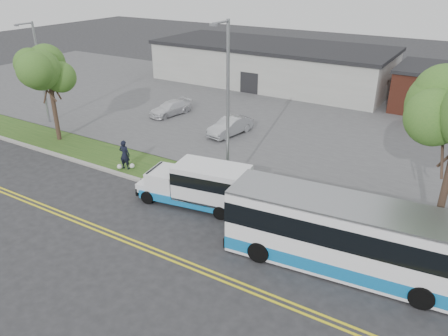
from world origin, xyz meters
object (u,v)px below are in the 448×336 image
Objects in this scene: streetlight_near at (227,105)px; shuttle_bus at (201,184)px; streetlight_far at (39,69)px; tree_west at (48,72)px; transit_bus at (359,239)px; parked_car_a at (230,126)px; parked_car_b at (170,108)px; pedestrian at (125,155)px.

streetlight_near is 1.44× the size of shuttle_bus.
tree_west is at bearing -28.98° from streetlight_far.
tree_west is 15.01m from streetlight_near.
transit_bus is 17.23m from parked_car_a.
parked_car_a is at bearing 20.31° from streetlight_far.
streetlight_near reaches higher than parked_car_a.
shuttle_bus is at bearing -34.93° from parked_car_b.
streetlight_near is at bearing -8.05° from streetlight_far.
transit_bus is at bearing -21.46° from parked_car_b.
tree_west is 1.05× the size of shuttle_bus.
streetlight_near is 19.20m from streetlight_far.
streetlight_far is at bearing 156.64° from shuttle_bus.
parked_car_a is (-4.55, 8.03, -4.46)m from streetlight_near.
shuttle_bus is at bearing -14.23° from streetlight_far.
parked_car_b is at bearing 178.44° from parked_car_a.
streetlight_far reaches higher than parked_car_b.
shuttle_bus is at bearing 157.24° from pedestrian.
streetlight_far is 1.97× the size of parked_car_a.
shuttle_bus is 1.62× the size of parked_car_a.
parked_car_a is (-12.98, 11.29, -0.83)m from transit_bus.
streetlight_near is (15.00, -0.47, 0.11)m from tree_west.
transit_bus is at bearing -21.14° from streetlight_near.
transit_bus is 15.72m from pedestrian.
streetlight_near reaches higher than streetlight_far.
parked_car_b is (-11.49, 9.53, -4.55)m from streetlight_near.
tree_west is 0.73× the size of streetlight_near.
shuttle_bus is 16.04m from parked_car_b.
parked_car_b is at bearing 42.36° from streetlight_far.
tree_west is at bearing -21.91° from pedestrian.
streetlight_far is at bearing -29.02° from pedestrian.
shuttle_bus is 6.81m from pedestrian.
streetlight_near is 10.26m from parked_car_a.
tree_west reaches higher than pedestrian.
streetlight_near is at bearing 69.89° from shuttle_bus.
parked_car_a reaches higher than parked_car_b.
transit_bus is (8.82, -1.23, 0.29)m from shuttle_bus.
streetlight_near is at bearing -28.43° from parked_car_b.
streetlight_near is 4.44m from shuttle_bus.
parked_car_b is at bearing 124.68° from shuttle_bus.
transit_bus is at bearing -12.23° from streetlight_far.
parked_car_b is at bearing 68.83° from tree_west.
tree_west is at bearing 165.32° from transit_bus.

